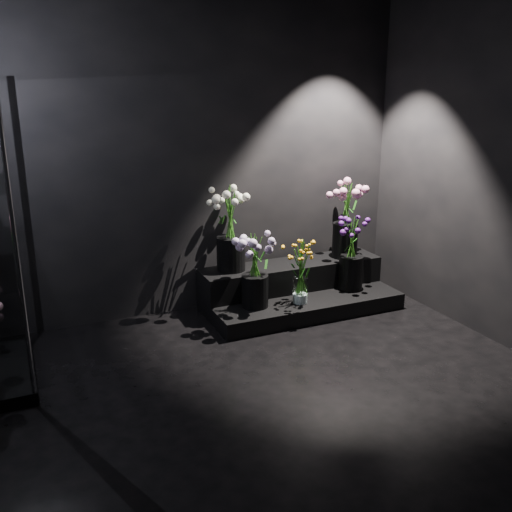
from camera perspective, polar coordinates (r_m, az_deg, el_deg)
floor at (r=3.68m, az=3.71°, el=-15.86°), size 4.00×4.00×0.00m
wall_back at (r=4.99m, az=-6.79°, el=9.98°), size 4.00×0.00×4.00m
display_riser at (r=5.30m, az=4.05°, el=-3.34°), size 1.74×0.78×0.39m
bouquet_orange_bells at (r=4.93m, az=4.50°, el=-1.54°), size 0.31×0.31×0.57m
bouquet_lilac at (r=4.81m, az=-0.11°, el=-0.95°), size 0.38×0.38×0.64m
bouquet_purple at (r=5.31m, az=9.55°, el=0.52°), size 0.34×0.34×0.67m
bouquet_cream_roses at (r=5.00m, az=-2.56°, el=3.25°), size 0.39×0.39×0.76m
bouquet_pink_roses at (r=5.45m, az=9.00°, el=4.09°), size 0.46×0.46×0.71m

